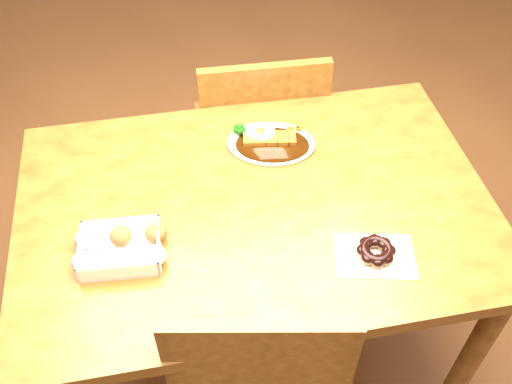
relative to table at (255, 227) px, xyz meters
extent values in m
plane|color=brown|center=(0.00, 0.00, -0.65)|extent=(6.00, 6.00, 0.00)
cube|color=#522B10|center=(0.00, 0.00, 0.08)|extent=(1.20, 0.80, 0.04)
cylinder|color=#522B10|center=(0.54, -0.34, -0.30)|extent=(0.06, 0.06, 0.71)
cylinder|color=#522B10|center=(-0.54, 0.34, -0.30)|extent=(0.06, 0.06, 0.71)
cylinder|color=#522B10|center=(0.54, 0.34, -0.30)|extent=(0.06, 0.06, 0.71)
cube|color=#522B10|center=(0.11, 0.60, -0.22)|extent=(0.44, 0.44, 0.04)
cylinder|color=#522B10|center=(0.29, 0.76, -0.45)|extent=(0.04, 0.04, 0.41)
cylinder|color=#522B10|center=(-0.05, 0.78, -0.45)|extent=(0.04, 0.04, 0.41)
cylinder|color=#522B10|center=(0.28, 0.42, -0.45)|extent=(0.04, 0.04, 0.41)
cylinder|color=#522B10|center=(-0.06, 0.44, -0.45)|extent=(0.04, 0.04, 0.41)
cube|color=#522B10|center=(0.11, 0.41, 0.02)|extent=(0.40, 0.05, 0.40)
cube|color=#522B10|center=(-0.07, -0.41, 0.02)|extent=(0.40, 0.10, 0.40)
ellipsoid|color=white|center=(0.08, 0.20, 0.10)|extent=(0.27, 0.22, 0.01)
ellipsoid|color=black|center=(0.08, 0.19, 0.11)|extent=(0.23, 0.18, 0.01)
cube|color=#6B380C|center=(0.08, 0.21, 0.12)|extent=(0.15, 0.07, 0.02)
ellipsoid|color=white|center=(0.06, 0.23, 0.13)|extent=(0.10, 0.09, 0.01)
ellipsoid|color=#FFB214|center=(0.06, 0.23, 0.13)|extent=(0.03, 0.03, 0.02)
cube|color=white|center=(-0.34, -0.10, 0.12)|extent=(0.20, 0.16, 0.05)
ellipsoid|color=pink|center=(-0.42, -0.13, 0.13)|extent=(0.05, 0.05, 0.05)
ellipsoid|color=pink|center=(-0.34, -0.14, 0.13)|extent=(0.05, 0.05, 0.05)
ellipsoid|color=beige|center=(-0.26, -0.14, 0.13)|extent=(0.05, 0.05, 0.05)
ellipsoid|color=pink|center=(-0.42, -0.06, 0.13)|extent=(0.05, 0.05, 0.05)
ellipsoid|color=brown|center=(-0.34, -0.07, 0.13)|extent=(0.05, 0.05, 0.05)
ellipsoid|color=brown|center=(-0.25, -0.08, 0.13)|extent=(0.05, 0.05, 0.05)
cube|color=silver|center=(0.24, -0.22, 0.10)|extent=(0.21, 0.16, 0.00)
torus|color=olive|center=(0.24, -0.22, 0.12)|extent=(0.11, 0.11, 0.03)
torus|color=black|center=(0.24, -0.22, 0.12)|extent=(0.09, 0.09, 0.02)
camera|label=1|loc=(-0.18, -0.95, 1.18)|focal=40.00mm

